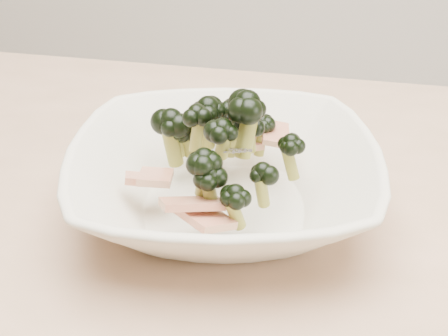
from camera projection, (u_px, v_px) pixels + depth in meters
The scene contains 2 objects.
dining_table at pixel (265, 296), 0.67m from camera, with size 1.20×0.80×0.75m.
broccoli_dish at pixel (224, 175), 0.61m from camera, with size 0.36×0.36×0.14m.
Camera 1 is at (0.07, -0.51, 1.10)m, focal length 50.00 mm.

